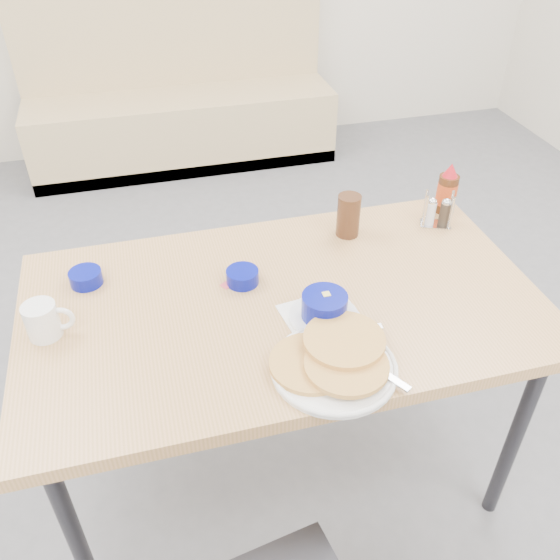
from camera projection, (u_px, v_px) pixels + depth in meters
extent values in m
plane|color=slate|center=(303.00, 532.00, 1.88)|extent=(6.00, 6.00, 0.00)
cube|color=tan|center=(183.00, 128.00, 3.82)|extent=(1.90, 0.55, 0.45)
cube|color=tan|center=(171.00, 39.00, 3.69)|extent=(1.90, 0.12, 1.00)
cube|color=#2D2D33|center=(186.00, 154.00, 3.94)|extent=(1.90, 0.55, 0.08)
cube|color=tan|center=(283.00, 305.00, 1.62)|extent=(1.40, 0.80, 0.04)
cylinder|color=#2D2D33|center=(77.00, 542.00, 1.48)|extent=(0.04, 0.04, 0.72)
cylinder|color=#2D2D33|center=(515.00, 437.00, 1.73)|extent=(0.04, 0.04, 0.72)
cylinder|color=#2D2D33|center=(78.00, 363.00, 1.97)|extent=(0.04, 0.04, 0.72)
cylinder|color=#2D2D33|center=(420.00, 302.00, 2.22)|extent=(0.04, 0.04, 0.72)
cylinder|color=white|center=(334.00, 368.00, 1.40)|extent=(0.30, 0.30, 0.01)
cylinder|color=#E5B056|center=(311.00, 363.00, 1.39)|extent=(0.20, 0.20, 0.01)
cylinder|color=#E5B056|center=(346.00, 365.00, 1.37)|extent=(0.20, 0.20, 0.01)
cylinder|color=#E5B056|center=(344.00, 340.00, 1.42)|extent=(0.20, 0.20, 0.01)
cube|color=silver|center=(386.00, 375.00, 1.37)|extent=(0.08, 0.13, 0.01)
cylinder|color=white|center=(42.00, 321.00, 1.47)|extent=(0.08, 0.08, 0.09)
cylinder|color=black|center=(38.00, 308.00, 1.44)|extent=(0.07, 0.07, 0.00)
torus|color=white|center=(61.00, 319.00, 1.47)|extent=(0.07, 0.02, 0.07)
cube|color=white|center=(324.00, 319.00, 1.54)|extent=(0.22, 0.22, 0.00)
cylinder|color=white|center=(324.00, 317.00, 1.54)|extent=(0.18, 0.18, 0.01)
cylinder|color=#050D80|center=(324.00, 306.00, 1.52)|extent=(0.12, 0.12, 0.06)
cylinder|color=white|center=(325.00, 298.00, 1.50)|extent=(0.11, 0.11, 0.01)
cube|color=#F4DB60|center=(326.00, 295.00, 1.50)|extent=(0.02, 0.02, 0.01)
cube|color=silver|center=(341.00, 332.00, 1.48)|extent=(0.22, 0.03, 0.01)
cylinder|color=#050D80|center=(86.00, 277.00, 1.65)|extent=(0.09, 0.09, 0.04)
cylinder|color=#050D80|center=(242.00, 277.00, 1.66)|extent=(0.09, 0.09, 0.04)
cylinder|color=#402414|center=(348.00, 215.00, 1.82)|extent=(0.08, 0.08, 0.14)
cube|color=silver|center=(435.00, 224.00, 1.91)|extent=(0.11, 0.09, 0.00)
cylinder|color=silver|center=(426.00, 211.00, 1.86)|extent=(0.01, 0.01, 0.11)
cylinder|color=silver|center=(452.00, 213.00, 1.85)|extent=(0.01, 0.01, 0.11)
cylinder|color=silver|center=(425.00, 205.00, 1.89)|extent=(0.01, 0.01, 0.11)
cylinder|color=silver|center=(451.00, 206.00, 1.88)|extent=(0.01, 0.01, 0.11)
cylinder|color=silver|center=(430.00, 213.00, 1.89)|extent=(0.03, 0.03, 0.08)
cylinder|color=#3F3326|center=(444.00, 214.00, 1.88)|extent=(0.03, 0.03, 0.08)
cylinder|color=#47230F|center=(446.00, 194.00, 1.94)|extent=(0.06, 0.06, 0.13)
cylinder|color=orange|center=(447.00, 193.00, 1.94)|extent=(0.07, 0.07, 0.07)
cone|color=red|center=(451.00, 170.00, 1.89)|extent=(0.05, 0.05, 0.04)
cube|color=#E24B58|center=(229.00, 284.00, 1.66)|extent=(0.05, 0.05, 0.00)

